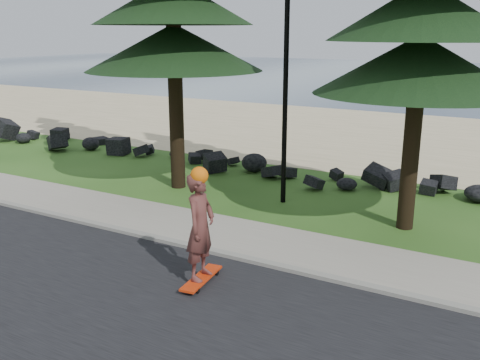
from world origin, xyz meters
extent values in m
plane|color=#284F18|center=(0.00, 0.00, 0.00)|extent=(160.00, 160.00, 0.00)
cube|color=black|center=(0.00, -4.50, 0.01)|extent=(160.00, 7.00, 0.02)
cube|color=gray|center=(0.00, -0.90, 0.05)|extent=(160.00, 0.20, 0.10)
cube|color=gray|center=(0.00, 0.20, 0.04)|extent=(160.00, 2.00, 0.08)
cube|color=tan|center=(0.00, 14.50, 0.01)|extent=(160.00, 15.00, 0.01)
cube|color=#30455C|center=(0.00, 51.00, 0.00)|extent=(160.00, 58.00, 0.01)
cylinder|color=black|center=(0.00, 3.20, 4.00)|extent=(0.14, 0.14, 8.00)
cube|color=red|center=(0.79, -2.22, 0.12)|extent=(0.44, 1.27, 0.04)
imported|color=brown|center=(0.79, -2.22, 1.17)|extent=(0.57, 0.80, 2.07)
sphere|color=orange|center=(0.79, -2.22, 2.16)|extent=(0.33, 0.33, 0.33)
camera|label=1|loc=(6.03, -10.05, 4.70)|focal=40.00mm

